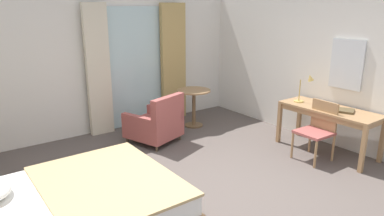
{
  "coord_description": "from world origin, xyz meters",
  "views": [
    {
      "loc": [
        -2.54,
        -3.0,
        2.3
      ],
      "look_at": [
        0.14,
        0.64,
        0.99
      ],
      "focal_mm": 32.92,
      "sensor_mm": 36.0,
      "label": 1
    }
  ],
  "objects_px": {
    "writing_desk": "(329,113)",
    "closed_book": "(344,111)",
    "desk_chair": "(318,127)",
    "armchair_by_window": "(156,124)",
    "desk_lamp": "(306,85)",
    "bed": "(71,211)",
    "round_cafe_table": "(194,100)"
  },
  "relations": [
    {
      "from": "writing_desk",
      "to": "closed_book",
      "type": "relative_size",
      "value": 5.5
    },
    {
      "from": "desk_lamp",
      "to": "closed_book",
      "type": "height_order",
      "value": "desk_lamp"
    },
    {
      "from": "writing_desk",
      "to": "closed_book",
      "type": "height_order",
      "value": "closed_book"
    },
    {
      "from": "armchair_by_window",
      "to": "round_cafe_table",
      "type": "bearing_deg",
      "value": 16.4
    },
    {
      "from": "writing_desk",
      "to": "desk_chair",
      "type": "bearing_deg",
      "value": -170.09
    },
    {
      "from": "writing_desk",
      "to": "armchair_by_window",
      "type": "bearing_deg",
      "value": 135.14
    },
    {
      "from": "bed",
      "to": "desk_lamp",
      "type": "relative_size",
      "value": 4.31
    },
    {
      "from": "writing_desk",
      "to": "desk_chair",
      "type": "height_order",
      "value": "desk_chair"
    },
    {
      "from": "desk_lamp",
      "to": "closed_book",
      "type": "xyz_separation_m",
      "value": [
        -0.01,
        -0.73,
        -0.27
      ]
    },
    {
      "from": "closed_book",
      "to": "round_cafe_table",
      "type": "bearing_deg",
      "value": 87.31
    },
    {
      "from": "armchair_by_window",
      "to": "desk_chair",
      "type": "bearing_deg",
      "value": -51.44
    },
    {
      "from": "writing_desk",
      "to": "armchair_by_window",
      "type": "xyz_separation_m",
      "value": [
        -2.02,
        2.01,
        -0.32
      ]
    },
    {
      "from": "writing_desk",
      "to": "closed_book",
      "type": "bearing_deg",
      "value": -87.65
    },
    {
      "from": "desk_lamp",
      "to": "closed_book",
      "type": "bearing_deg",
      "value": -90.53
    },
    {
      "from": "desk_chair",
      "to": "closed_book",
      "type": "height_order",
      "value": "desk_chair"
    },
    {
      "from": "desk_chair",
      "to": "closed_book",
      "type": "bearing_deg",
      "value": -25.14
    },
    {
      "from": "writing_desk",
      "to": "desk_chair",
      "type": "distance_m",
      "value": 0.4
    },
    {
      "from": "bed",
      "to": "desk_chair",
      "type": "distance_m",
      "value": 3.72
    },
    {
      "from": "desk_lamp",
      "to": "round_cafe_table",
      "type": "relative_size",
      "value": 0.65
    },
    {
      "from": "writing_desk",
      "to": "round_cafe_table",
      "type": "relative_size",
      "value": 2.12
    },
    {
      "from": "bed",
      "to": "armchair_by_window",
      "type": "distance_m",
      "value": 2.68
    },
    {
      "from": "armchair_by_window",
      "to": "desk_lamp",
      "type": "bearing_deg",
      "value": -36.82
    },
    {
      "from": "armchair_by_window",
      "to": "round_cafe_table",
      "type": "relative_size",
      "value": 1.35
    },
    {
      "from": "bed",
      "to": "closed_book",
      "type": "height_order",
      "value": "bed"
    },
    {
      "from": "bed",
      "to": "armchair_by_window",
      "type": "xyz_separation_m",
      "value": [
        2.04,
        1.73,
        0.06
      ]
    },
    {
      "from": "bed",
      "to": "writing_desk",
      "type": "height_order",
      "value": "bed"
    },
    {
      "from": "desk_chair",
      "to": "desk_lamp",
      "type": "bearing_deg",
      "value": 55.1
    },
    {
      "from": "closed_book",
      "to": "armchair_by_window",
      "type": "bearing_deg",
      "value": 108.38
    },
    {
      "from": "armchair_by_window",
      "to": "closed_book",
      "type": "bearing_deg",
      "value": -47.96
    },
    {
      "from": "writing_desk",
      "to": "round_cafe_table",
      "type": "bearing_deg",
      "value": 112.73
    },
    {
      "from": "desk_chair",
      "to": "armchair_by_window",
      "type": "bearing_deg",
      "value": 128.56
    },
    {
      "from": "bed",
      "to": "armchair_by_window",
      "type": "relative_size",
      "value": 2.09
    }
  ]
}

